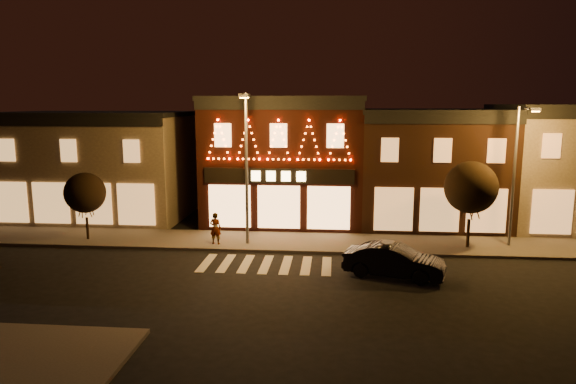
# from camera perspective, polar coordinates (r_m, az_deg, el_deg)

# --- Properties ---
(ground) EXTENTS (120.00, 120.00, 0.00)m
(ground) POSITION_cam_1_polar(r_m,az_deg,el_deg) (22.01, -3.86, -11.18)
(ground) COLOR black
(ground) RESTS_ON ground
(sidewalk_far) EXTENTS (44.00, 4.00, 0.15)m
(sidewalk_far) POSITION_cam_1_polar(r_m,az_deg,el_deg) (29.37, 2.47, -5.60)
(sidewalk_far) COLOR #47423D
(sidewalk_far) RESTS_ON ground
(building_left) EXTENTS (12.20, 8.28, 7.30)m
(building_left) POSITION_cam_1_polar(r_m,az_deg,el_deg) (38.18, -20.16, 2.87)
(building_left) COLOR #6C5D4D
(building_left) RESTS_ON ground
(building_pulp) EXTENTS (10.20, 8.34, 8.30)m
(building_pulp) POSITION_cam_1_polar(r_m,az_deg,el_deg) (34.62, -0.32, 3.65)
(building_pulp) COLOR #33110B
(building_pulp) RESTS_ON ground
(building_right_a) EXTENTS (9.20, 8.28, 7.50)m
(building_right_a) POSITION_cam_1_polar(r_m,az_deg,el_deg) (35.08, 15.34, 2.73)
(building_right_a) COLOR #371E13
(building_right_a) RESTS_ON ground
(building_right_b) EXTENTS (9.20, 8.28, 7.80)m
(building_right_b) POSITION_cam_1_polar(r_m,az_deg,el_deg) (37.71, 28.94, 2.55)
(building_right_b) COLOR #6C5D4D
(building_right_b) RESTS_ON ground
(streetlamp_mid) EXTENTS (0.58, 1.90, 8.26)m
(streetlamp_mid) POSITION_cam_1_polar(r_m,az_deg,el_deg) (27.90, -4.65, 3.86)
(streetlamp_mid) COLOR #59595E
(streetlamp_mid) RESTS_ON sidewalk_far
(streetlamp_right) EXTENTS (0.64, 1.74, 7.57)m
(streetlamp_right) POSITION_cam_1_polar(r_m,az_deg,el_deg) (30.03, 24.02, 2.68)
(streetlamp_right) COLOR #59595E
(streetlamp_right) RESTS_ON sidewalk_far
(tree_left) EXTENTS (2.31, 2.31, 3.86)m
(tree_left) POSITION_cam_1_polar(r_m,az_deg,el_deg) (31.44, -21.56, -0.08)
(tree_left) COLOR black
(tree_left) RESTS_ON sidewalk_far
(tree_right) EXTENTS (2.81, 2.81, 4.69)m
(tree_right) POSITION_cam_1_polar(r_m,az_deg,el_deg) (29.17, 19.60, 0.48)
(tree_right) COLOR black
(tree_right) RESTS_ON sidewalk_far
(dark_sedan) EXTENTS (4.82, 2.83, 1.50)m
(dark_sedan) POSITION_cam_1_polar(r_m,az_deg,el_deg) (24.26, 11.65, -7.48)
(dark_sedan) COLOR black
(dark_sedan) RESTS_ON ground
(pedestrian) EXTENTS (0.70, 0.50, 1.78)m
(pedestrian) POSITION_cam_1_polar(r_m,az_deg,el_deg) (28.83, -8.03, -4.01)
(pedestrian) COLOR gray
(pedestrian) RESTS_ON sidewalk_far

